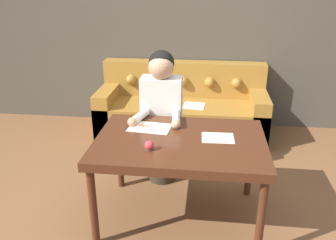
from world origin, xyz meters
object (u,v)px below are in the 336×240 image
dining_table (180,147)px  scissors (146,126)px  person (162,116)px  pin_cushion (149,146)px  couch (182,110)px

dining_table → scissors: size_ratio=6.58×
person → pin_cushion: 0.80m
scissors → dining_table: bearing=-34.4°
couch → pin_cushion: 2.00m
couch → person: 1.21m
dining_table → person: person is taller
couch → pin_cushion: size_ratio=29.23×
scissors → pin_cushion: (0.09, -0.42, 0.03)m
dining_table → pin_cushion: pin_cushion is taller
couch → person: size_ratio=1.59×
dining_table → pin_cushion: (-0.21, -0.21, 0.10)m
couch → scissors: 1.60m
couch → person: person is taller
dining_table → person: (-0.23, 0.59, 0.02)m
couch → pin_cushion: bearing=-92.7°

